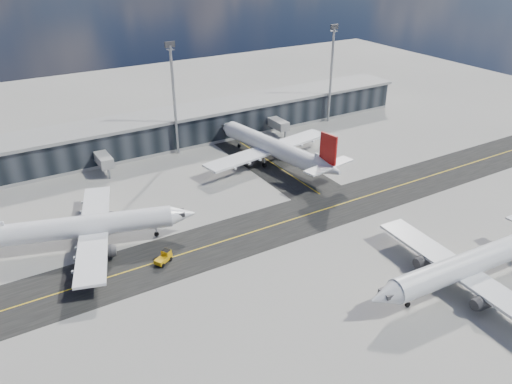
{
  "coord_description": "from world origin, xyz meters",
  "views": [
    {
      "loc": [
        -44.73,
        -67.45,
        51.61
      ],
      "look_at": [
        1.34,
        9.94,
        5.0
      ],
      "focal_mm": 35.0,
      "sensor_mm": 36.0,
      "label": 1
    }
  ],
  "objects_px": {
    "airliner_redtail": "(273,147)",
    "baggage_tug": "(164,257)",
    "service_van": "(260,139)",
    "airliner_af": "(84,227)",
    "airliner_near": "(470,264)"
  },
  "relations": [
    {
      "from": "airliner_af",
      "to": "airliner_near",
      "type": "height_order",
      "value": "airliner_af"
    },
    {
      "from": "airliner_near",
      "to": "service_van",
      "type": "height_order",
      "value": "airliner_near"
    },
    {
      "from": "airliner_redtail",
      "to": "baggage_tug",
      "type": "height_order",
      "value": "airliner_redtail"
    },
    {
      "from": "airliner_af",
      "to": "airliner_near",
      "type": "xyz_separation_m",
      "value": [
        51.16,
        -43.92,
        -0.03
      ]
    },
    {
      "from": "airliner_af",
      "to": "service_van",
      "type": "xyz_separation_m",
      "value": [
        54.85,
        28.09,
        -3.18
      ]
    },
    {
      "from": "baggage_tug",
      "to": "service_van",
      "type": "height_order",
      "value": "baggage_tug"
    },
    {
      "from": "airliner_redtail",
      "to": "baggage_tug",
      "type": "distance_m",
      "value": 47.66
    },
    {
      "from": "baggage_tug",
      "to": "service_van",
      "type": "distance_m",
      "value": 60.25
    },
    {
      "from": "airliner_af",
      "to": "baggage_tug",
      "type": "distance_m",
      "value": 16.59
    },
    {
      "from": "airliner_redtail",
      "to": "service_van",
      "type": "bearing_deg",
      "value": 61.69
    },
    {
      "from": "airliner_af",
      "to": "airliner_near",
      "type": "bearing_deg",
      "value": 66.34
    },
    {
      "from": "service_van",
      "to": "baggage_tug",
      "type": "bearing_deg",
      "value": -131.4
    },
    {
      "from": "baggage_tug",
      "to": "service_van",
      "type": "bearing_deg",
      "value": 101.43
    },
    {
      "from": "airliner_redtail",
      "to": "service_van",
      "type": "xyz_separation_m",
      "value": [
        4.87,
        14.32,
        -3.5
      ]
    },
    {
      "from": "airliner_near",
      "to": "baggage_tug",
      "type": "bearing_deg",
      "value": 55.61
    }
  ]
}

